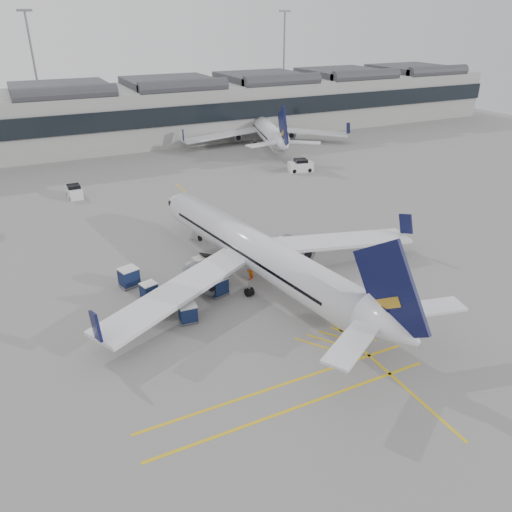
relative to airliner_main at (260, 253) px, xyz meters
name	(u,v)px	position (x,y,z in m)	size (l,w,h in m)	color
ground	(206,323)	(-7.67, -4.90, -3.12)	(220.00, 220.00, 0.00)	gray
terminal	(75,116)	(-7.67, 67.02, 3.02)	(200.00, 20.45, 12.40)	#9E9E99
light_masts	(51,66)	(-9.34, 81.10, 11.38)	(113.00, 0.60, 25.45)	slate
apron_markings	(258,257)	(2.33, 5.10, -3.11)	(0.25, 60.00, 0.01)	gold
airliner_main	(260,253)	(0.00, 0.00, 0.00)	(36.05, 39.68, 10.60)	silver
airliner_far	(265,129)	(27.81, 53.53, -0.11)	(34.01, 37.64, 10.22)	silver
belt_loader	(207,264)	(-3.84, 4.87, -2.58)	(4.59, 1.81, 1.85)	beige
baggage_cart_a	(218,286)	(-4.85, -0.75, -2.12)	(2.11, 1.90, 1.86)	gray
baggage_cart_b	(149,290)	(-10.95, 1.58, -2.26)	(1.80, 1.62, 1.59)	gray
baggage_cart_c	(188,313)	(-8.97, -3.94, -2.20)	(1.73, 1.47, 1.71)	gray
baggage_cart_d	(129,277)	(-12.10, 4.75, -2.06)	(2.22, 1.99, 1.97)	gray
ramp_agent_a	(215,270)	(-3.74, 2.72, -2.27)	(0.61, 0.40, 1.69)	#EF5A0C
ramp_agent_b	(249,270)	(-0.73, 0.84, -2.14)	(0.94, 0.74, 1.94)	orange
pushback_tug	(163,304)	(-10.39, -0.98, -2.55)	(2.33, 1.51, 1.27)	#54584A
safety_cone_nose	(221,216)	(3.17, 17.77, -2.83)	(0.41, 0.41, 0.57)	#F24C0A
safety_cone_engine	(285,258)	(4.75, 3.17, -2.89)	(0.33, 0.33, 0.46)	#F24C0A
service_van_mid	(74,192)	(-13.10, 35.14, -2.26)	(2.04, 3.80, 1.91)	silver
service_van_right	(301,166)	(23.92, 32.20, -2.16)	(4.50, 2.95, 2.13)	silver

